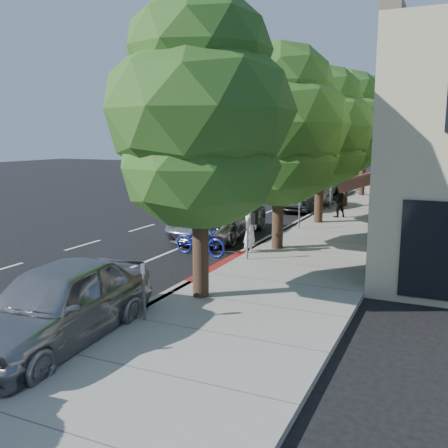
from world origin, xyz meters
The scene contains 18 objects.
ground centered at (0.00, 0.00, 0.00)m, with size 120.00×120.00×0.00m, color black.
sidewalk centered at (2.30, 8.00, 0.07)m, with size 4.60×56.00×0.15m, color gray.
curb centered at (0.00, 8.00, 0.07)m, with size 0.30×56.00×0.15m, color #9E998E.
curb_red_segment centered at (0.00, 1.00, 0.07)m, with size 0.32×4.00×0.15m, color maroon.
street_tree_0 centered at (0.90, -2.00, 4.58)m, with size 4.61×4.61×7.43m.
street_tree_1 centered at (0.90, 4.00, 4.42)m, with size 4.87×4.87×7.30m.
street_tree_2 centered at (0.90, 10.00, 4.41)m, with size 4.83×4.83×7.28m.
street_tree_3 centered at (0.90, 16.00, 4.79)m, with size 4.78×4.78×7.76m.
street_tree_4 centered at (0.90, 22.00, 5.03)m, with size 4.91×4.91×8.12m.
street_tree_5 centered at (0.90, 28.00, 4.77)m, with size 4.83×4.83×7.76m.
cyclist centered at (0.25, 3.00, 0.89)m, with size 0.65×0.42×1.77m, color white.
bicycle centered at (-1.37, 2.37, 0.53)m, with size 0.70×2.01×1.06m, color #16219C.
silver_suv centered at (-2.20, 5.58, 0.79)m, with size 2.63×5.69×1.58m, color #BCBCC1.
dark_sedan centered at (-0.94, 14.50, 0.80)m, with size 1.68×4.83×1.59m, color #212427.
white_pickup centered at (-2.16, 19.62, 0.80)m, with size 2.24×5.51×1.60m, color silver.
dark_suv_far centered at (-1.75, 21.50, 0.75)m, with size 1.78×4.43×1.51m, color black.
near_car_a centered at (-0.50, -5.50, 0.83)m, with size 1.96×4.88×1.66m, color #9B9CA0.
pedestrian centered at (1.39, 11.86, 0.94)m, with size 0.77×0.60×1.59m, color black.
Camera 1 is at (6.42, -12.71, 4.10)m, focal length 40.00 mm.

